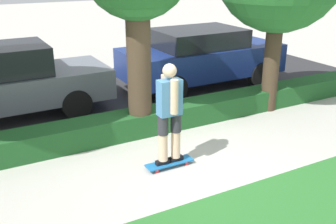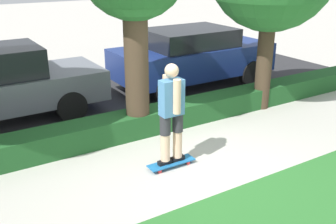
# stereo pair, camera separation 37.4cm
# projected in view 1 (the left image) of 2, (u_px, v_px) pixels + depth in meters

# --- Properties ---
(ground_plane) EXTENTS (60.00, 60.00, 0.00)m
(ground_plane) POSITION_uv_depth(u_px,v_px,m) (193.00, 163.00, 6.76)
(ground_plane) COLOR #BCB7AD
(street_asphalt) EXTENTS (15.14, 5.00, 0.01)m
(street_asphalt) POSITION_uv_depth(u_px,v_px,m) (108.00, 95.00, 10.21)
(street_asphalt) COLOR #2D2D30
(street_asphalt) RESTS_ON ground_plane
(hedge_row) EXTENTS (15.14, 0.60, 0.46)m
(hedge_row) POSITION_uv_depth(u_px,v_px,m) (152.00, 120.00, 7.99)
(hedge_row) COLOR #1E5123
(hedge_row) RESTS_ON ground_plane
(skateboard) EXTENTS (0.83, 0.24, 0.08)m
(skateboard) POSITION_uv_depth(u_px,v_px,m) (169.00, 163.00, 6.62)
(skateboard) COLOR #1E6BAD
(skateboard) RESTS_ON ground_plane
(skater_person) EXTENTS (0.50, 0.44, 1.70)m
(skater_person) POSITION_uv_depth(u_px,v_px,m) (169.00, 112.00, 6.29)
(skater_person) COLOR black
(skater_person) RESTS_ON skateboard
(parked_car_middle) EXTENTS (4.41, 1.94, 1.59)m
(parked_car_middle) POSITION_uv_depth(u_px,v_px,m) (201.00, 56.00, 10.65)
(parked_car_middle) COLOR navy
(parked_car_middle) RESTS_ON ground_plane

